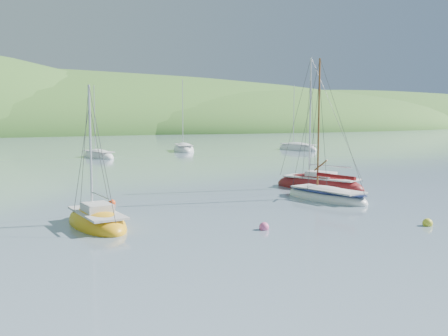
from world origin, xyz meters
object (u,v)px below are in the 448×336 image
distant_sloop_a (98,156)px  distant_sloop_b (184,150)px  sloop_red (319,186)px  sailboat_yellow (97,222)px  daysailer_white (326,196)px  distant_sloop_d (297,149)px

distant_sloop_a → distant_sloop_b: 15.82m
sloop_red → sailboat_yellow: sloop_red is taller
daysailer_white → sloop_red: sloop_red is taller
sloop_red → distant_sloop_d: bearing=33.1°
daysailer_white → sailboat_yellow: (-14.89, -0.88, -0.04)m
sloop_red → distant_sloop_a: bearing=79.1°
daysailer_white → distant_sloop_d: distant_sloop_d is taller
distant_sloop_b → daysailer_white: bearing=-85.3°
daysailer_white → sailboat_yellow: bearing=174.0°
distant_sloop_d → sloop_red: bearing=-132.2°
distant_sloop_b → sloop_red: bearing=-82.9°
daysailer_white → distant_sloop_d: 47.79m
distant_sloop_a → distant_sloop_d: (31.62, 0.04, 0.01)m
daysailer_white → sailboat_yellow: 14.92m
distant_sloop_a → distant_sloop_d: size_ratio=0.90×
distant_sloop_b → distant_sloop_d: distant_sloop_b is taller
distant_sloop_b → distant_sloop_d: size_ratio=1.06×
sloop_red → distant_sloop_d: 42.91m
sailboat_yellow → distant_sloop_d: (41.53, 40.55, 0.01)m
distant_sloop_a → daysailer_white: bearing=-94.0°
sailboat_yellow → distant_sloop_a: distant_sloop_a is taller
distant_sloop_a → distant_sloop_d: distant_sloop_d is taller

